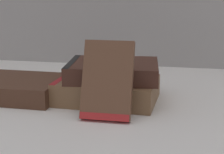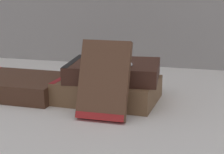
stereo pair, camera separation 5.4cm
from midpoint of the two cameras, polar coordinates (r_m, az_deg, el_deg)
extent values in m
plane|color=white|center=(0.74, -1.63, -4.23)|extent=(3.00, 3.00, 0.00)
cube|color=brown|center=(0.76, -2.74, -2.02)|extent=(0.20, 0.15, 0.04)
cube|color=maroon|center=(0.79, -9.16, -1.56)|extent=(0.02, 0.14, 0.05)
cube|color=#422319|center=(0.75, -1.89, 0.99)|extent=(0.19, 0.16, 0.03)
cube|color=black|center=(0.77, -8.09, 1.11)|extent=(0.03, 0.14, 0.03)
cube|color=#4C2D1E|center=(0.82, -16.41, -1.56)|extent=(0.20, 0.16, 0.04)
cube|color=brown|center=(0.65, -3.39, -0.51)|extent=(0.09, 0.06, 0.14)
cube|color=#B22323|center=(0.65, -3.81, -6.09)|extent=(0.09, 0.02, 0.02)
cylinder|color=silver|center=(0.72, -1.09, 2.01)|extent=(0.05, 0.05, 0.01)
torus|color=silver|center=(0.72, -1.09, 2.01)|extent=(0.06, 0.06, 0.01)
sphere|color=silver|center=(0.75, -0.65, 2.45)|extent=(0.01, 0.01, 0.01)
torus|color=#4C3828|center=(0.91, -4.61, -0.56)|extent=(0.06, 0.06, 0.00)
torus|color=#4C3828|center=(0.91, -0.94, -0.57)|extent=(0.06, 0.06, 0.00)
cylinder|color=#4C3828|center=(0.91, -2.78, -0.57)|extent=(0.02, 0.01, 0.00)
camera|label=1|loc=(0.03, -92.10, -0.52)|focal=60.00mm
camera|label=2|loc=(0.03, 87.90, 0.52)|focal=60.00mm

